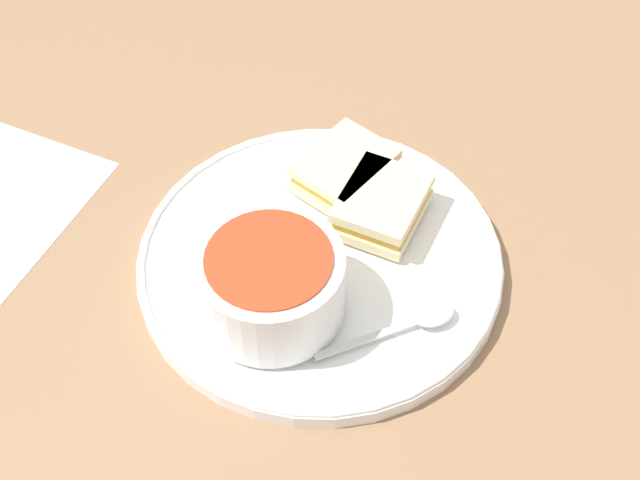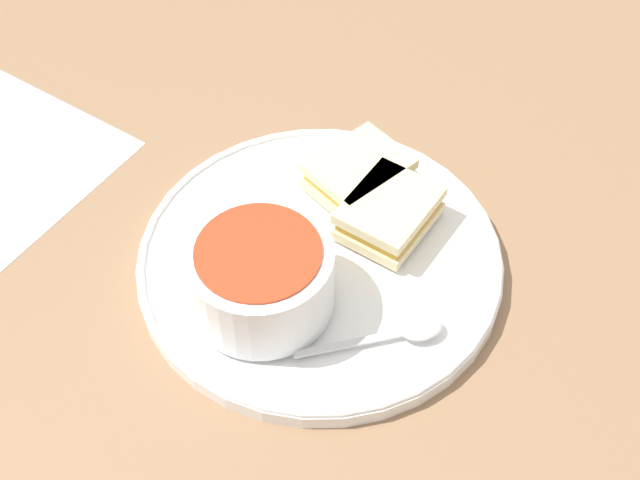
% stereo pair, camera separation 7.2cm
% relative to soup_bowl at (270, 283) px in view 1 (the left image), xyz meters
% --- Properties ---
extents(ground_plane, '(2.40, 2.40, 0.00)m').
position_rel_soup_bowl_xyz_m(ground_plane, '(0.01, -0.07, -0.05)').
color(ground_plane, '#8E6B4C').
extents(plate, '(0.30, 0.30, 0.02)m').
position_rel_soup_bowl_xyz_m(plate, '(0.01, -0.07, -0.04)').
color(plate, white).
rests_on(plate, ground_plane).
extents(soup_bowl, '(0.11, 0.11, 0.06)m').
position_rel_soup_bowl_xyz_m(soup_bowl, '(0.00, 0.00, 0.00)').
color(soup_bowl, white).
rests_on(soup_bowl, plate).
extents(spoon, '(0.07, 0.11, 0.01)m').
position_rel_soup_bowl_xyz_m(spoon, '(-0.10, -0.07, -0.03)').
color(spoon, silver).
rests_on(spoon, plate).
extents(sandwich_half_near, '(0.08, 0.10, 0.03)m').
position_rel_soup_bowl_xyz_m(sandwich_half_near, '(-0.01, -0.13, -0.02)').
color(sandwich_half_near, beige).
rests_on(sandwich_half_near, plate).
extents(sandwich_half_far, '(0.07, 0.08, 0.03)m').
position_rel_soup_bowl_xyz_m(sandwich_half_far, '(0.04, -0.14, -0.02)').
color(sandwich_half_far, beige).
rests_on(sandwich_half_far, plate).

